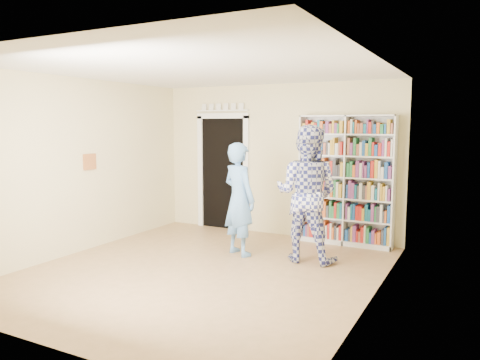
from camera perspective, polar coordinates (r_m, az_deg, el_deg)
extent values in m
plane|color=olive|center=(6.50, -4.51, -11.02)|extent=(5.00, 5.00, 0.00)
plane|color=white|center=(6.23, -4.75, 13.35)|extent=(5.00, 5.00, 0.00)
plane|color=beige|center=(8.43, 4.49, 2.43)|extent=(4.50, 0.00, 4.50)
plane|color=beige|center=(7.66, -19.01, 1.65)|extent=(0.00, 5.00, 5.00)
plane|color=beige|center=(5.37, 16.10, -0.26)|extent=(0.00, 5.00, 5.00)
cube|color=white|center=(7.88, 12.79, -0.07)|extent=(1.56, 0.29, 2.14)
cube|color=white|center=(7.88, 12.79, -0.07)|extent=(0.02, 0.29, 2.14)
cube|color=black|center=(8.94, -2.06, 0.75)|extent=(0.90, 0.03, 2.10)
cube|color=white|center=(9.18, -4.82, 0.89)|extent=(0.10, 0.06, 2.20)
cube|color=white|center=(8.69, 0.76, 0.59)|extent=(0.10, 0.06, 2.20)
cube|color=white|center=(8.87, -2.14, 7.83)|extent=(1.10, 0.06, 0.10)
cube|color=white|center=(8.87, -2.17, 8.47)|extent=(1.10, 0.08, 0.02)
cube|color=brown|center=(7.78, -17.85, 2.14)|extent=(0.03, 0.25, 0.25)
imported|color=#6097D6|center=(7.11, -0.10, -2.34)|extent=(0.74, 0.63, 1.72)
imported|color=navy|center=(6.83, 8.13, -1.68)|extent=(0.97, 0.76, 1.98)
cube|color=white|center=(6.62, 9.02, -2.58)|extent=(0.19, 0.05, 0.27)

